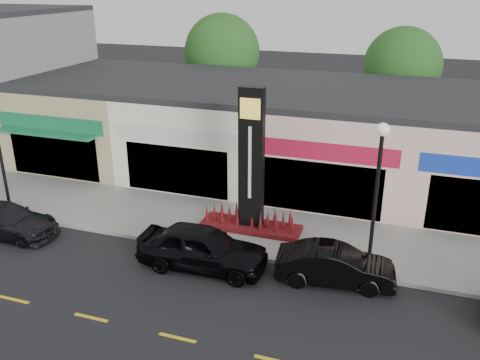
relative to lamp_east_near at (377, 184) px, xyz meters
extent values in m
plane|color=black|center=(-8.00, -2.50, -3.48)|extent=(120.00, 120.00, 0.00)
cube|color=gray|center=(-8.00, 1.85, -3.40)|extent=(52.00, 4.30, 0.15)
cube|color=gray|center=(-8.00, -0.40, -3.40)|extent=(52.00, 0.20, 0.15)
cube|color=tan|center=(-16.50, 9.00, -1.23)|extent=(7.00, 10.00, 4.50)
cube|color=#262628|center=(-16.50, 9.00, 1.17)|extent=(7.00, 10.00, 0.30)
cube|color=black|center=(-16.50, 4.05, -2.08)|extent=(5.25, 0.10, 2.40)
cube|color=#197447|center=(-16.50, 4.05, -0.38)|extent=(6.30, 0.12, 0.80)
cube|color=#197447|center=(-16.50, 3.60, -0.78)|extent=(5.60, 0.90, 0.12)
cube|color=white|center=(-9.50, 9.00, -1.23)|extent=(7.00, 10.00, 4.50)
cube|color=#262628|center=(-9.50, 9.00, 1.17)|extent=(7.00, 10.00, 0.30)
cube|color=black|center=(-9.50, 4.05, -2.08)|extent=(5.25, 0.10, 2.40)
cube|color=silver|center=(-9.50, 4.05, -0.38)|extent=(6.30, 0.12, 0.80)
cube|color=beige|center=(-2.50, 9.00, -1.23)|extent=(7.00, 10.00, 4.50)
cube|color=#262628|center=(-2.50, 9.00, 1.17)|extent=(7.00, 10.00, 0.30)
cube|color=black|center=(-2.50, 4.05, -2.08)|extent=(5.25, 0.10, 2.40)
cube|color=#C31A3C|center=(-2.50, 4.05, -0.38)|extent=(6.30, 0.12, 0.80)
cylinder|color=#382619|center=(-12.00, 17.00, -1.90)|extent=(0.36, 0.36, 3.15)
sphere|color=#22551A|center=(-12.00, 17.00, 1.75)|extent=(5.20, 5.20, 5.20)
cylinder|color=#382619|center=(0.00, 17.00, -1.99)|extent=(0.36, 0.36, 2.97)
sphere|color=#22551A|center=(0.00, 17.00, 1.42)|extent=(4.80, 4.80, 4.80)
cylinder|color=black|center=(-16.00, 0.00, -3.18)|extent=(0.32, 0.32, 0.30)
cylinder|color=black|center=(-16.00, 0.00, -0.68)|extent=(0.14, 0.14, 5.00)
cylinder|color=black|center=(0.00, 0.00, -3.18)|extent=(0.32, 0.32, 0.30)
cylinder|color=black|center=(0.00, 0.00, -0.68)|extent=(0.14, 0.14, 5.00)
sphere|color=silver|center=(0.00, 0.00, 1.92)|extent=(0.44, 0.44, 0.44)
cube|color=#500D14|center=(-5.00, 1.70, -3.23)|extent=(4.20, 1.30, 0.20)
cube|color=black|center=(-5.00, 1.70, -0.33)|extent=(1.00, 0.40, 6.00)
cube|color=yellow|center=(-5.00, 1.48, 1.87)|extent=(0.80, 0.05, 0.80)
cube|color=silver|center=(-5.00, 1.48, -0.33)|extent=(0.12, 0.04, 3.00)
imported|color=black|center=(-14.58, -1.81, -2.82)|extent=(2.06, 4.63, 1.32)
imported|color=black|center=(-5.81, -1.57, -2.66)|extent=(2.06, 4.85, 1.64)
imported|color=black|center=(-1.06, -1.01, -2.80)|extent=(1.90, 4.25, 1.35)
camera|label=1|loc=(0.72, -16.54, 6.49)|focal=38.00mm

